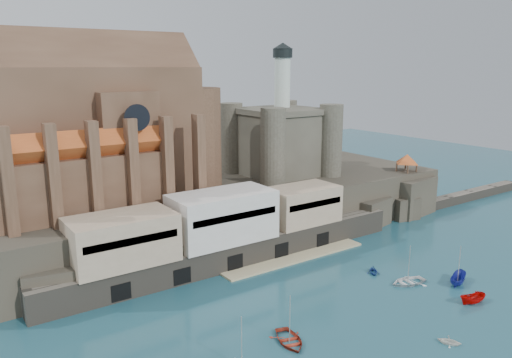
{
  "coord_description": "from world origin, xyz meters",
  "views": [
    {
      "loc": [
        -52.62,
        -47.74,
        34.22
      ],
      "look_at": [
        3.05,
        32.0,
        12.12
      ],
      "focal_mm": 35.0,
      "sensor_mm": 36.0,
      "label": 1
    }
  ],
  "objects": [
    {
      "name": "breakwater",
      "position": [
        66.0,
        24.0,
        0.0
      ],
      "size": [
        40.0,
        3.0,
        2.4
      ],
      "primitive_type": "cube",
      "color": "#5C554A",
      "rests_on": "ground"
    },
    {
      "name": "boat_7",
      "position": [
        8.64,
        5.37,
        0.0
      ],
      "size": [
        3.09,
        2.87,
        3.07
      ],
      "primitive_type": "imported",
      "rotation": [
        0.0,
        0.0,
        5.65
      ],
      "color": "navy",
      "rests_on": "ground"
    },
    {
      "name": "boat_1",
      "position": [
        -0.22,
        -15.25,
        0.0
      ],
      "size": [
        2.87,
        2.52,
        2.84
      ],
      "primitive_type": "imported",
      "rotation": [
        0.0,
        0.0,
        0.52
      ],
      "color": "white",
      "rests_on": "ground"
    },
    {
      "name": "quay",
      "position": [
        -10.19,
        23.07,
        6.07
      ],
      "size": [
        70.0,
        12.0,
        13.05
      ],
      "color": "#5C554A",
      "rests_on": "ground"
    },
    {
      "name": "boat_2",
      "position": [
        16.65,
        -5.21,
        0.0
      ],
      "size": [
        2.57,
        2.53,
        5.19
      ],
      "primitive_type": "imported",
      "rotation": [
        0.0,
        0.0,
        1.93
      ],
      "color": "navy",
      "rests_on": "ground"
    },
    {
      "name": "boat_6",
      "position": [
        10.14,
        -0.59,
        0.0
      ],
      "size": [
        2.09,
        4.56,
        6.15
      ],
      "primitive_type": "imported",
      "rotation": [
        0.0,
        0.0,
        4.52
      ],
      "color": "white",
      "rests_on": "ground"
    },
    {
      "name": "boat_5",
      "position": [
        12.42,
        -10.5,
        0.0
      ],
      "size": [
        2.09,
        2.05,
        4.64
      ],
      "primitive_type": "imported",
      "rotation": [
        0.0,
        0.0,
        4.52
      ],
      "color": "#BE0603",
      "rests_on": "ground"
    },
    {
      "name": "castle_keep",
      "position": [
        16.08,
        41.08,
        18.31
      ],
      "size": [
        21.2,
        21.2,
        29.3
      ],
      "color": "#444136",
      "rests_on": "promontory"
    },
    {
      "name": "promontory",
      "position": [
        -0.19,
        39.37,
        4.92
      ],
      "size": [
        100.0,
        36.0,
        10.0
      ],
      "color": "#2A2620",
      "rests_on": "ground"
    },
    {
      "name": "ground",
      "position": [
        0.0,
        0.0,
        0.0
      ],
      "size": [
        300.0,
        300.0,
        0.0
      ],
      "primitive_type": "plane",
      "color": "#194553",
      "rests_on": "ground"
    },
    {
      "name": "pavilion",
      "position": [
        42.0,
        26.0,
        12.73
      ],
      "size": [
        6.4,
        6.4,
        5.4
      ],
      "color": "#4E3524",
      "rests_on": "rock_outcrop"
    },
    {
      "name": "rock_outcrop",
      "position": [
        42.0,
        25.84,
        4.02
      ],
      "size": [
        14.5,
        10.5,
        8.7
      ],
      "color": "#2A2620",
      "rests_on": "ground"
    },
    {
      "name": "boat_0",
      "position": [
        -16.51,
        -3.41,
        0.0
      ],
      "size": [
        4.53,
        2.46,
        6.09
      ],
      "primitive_type": "imported",
      "rotation": [
        0.0,
        0.0,
        5.99
      ],
      "color": "maroon",
      "rests_on": "ground"
    },
    {
      "name": "church",
      "position": [
        -24.13,
        41.85,
        22.13
      ],
      "size": [
        47.0,
        25.93,
        30.51
      ],
      "color": "#4E3524",
      "rests_on": "promontory"
    }
  ]
}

